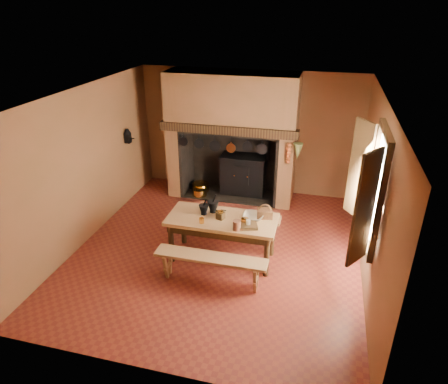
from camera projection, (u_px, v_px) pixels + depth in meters
The scene contains 28 objects.
floor at pixel (218, 250), 7.31m from camera, with size 5.50×5.50×0.00m, color maroon.
ceiling at pixel (217, 96), 6.09m from camera, with size 5.50×5.50×0.00m, color silver.
back_wall at pixel (249, 132), 9.10m from camera, with size 5.00×0.02×2.80m, color brown.
wall_left at pixel (85, 166), 7.26m from camera, with size 0.02×5.50×2.80m, color brown.
wall_right at pixel (374, 196), 6.14m from camera, with size 0.02×5.50×2.80m, color brown.
wall_front at pixel (151, 280), 4.30m from camera, with size 5.00×0.02×2.80m, color brown.
chimney_breast at pixel (232, 119), 8.60m from camera, with size 2.95×0.96×2.80m.
iron_range at pixel (244, 174), 9.24m from camera, with size 1.12×0.55×1.60m.
hearth_pans at pixel (200, 189), 9.44m from camera, with size 0.51×0.62×0.20m.
hanging_pans at pixel (225, 146), 8.37m from camera, with size 1.92×0.29×0.27m.
onion_string at pixel (288, 153), 8.07m from camera, with size 0.12×0.10×0.46m, color #A0481D, non-canonical shape.
herb_bunch at pixel (298, 152), 8.00m from camera, with size 0.20×0.20×0.35m, color brown.
window at pixel (369, 188), 5.69m from camera, with size 0.39×1.75×1.76m.
wall_coffee_mill at pixel (128, 135), 8.54m from camera, with size 0.23×0.16×0.31m.
work_table at pixel (222, 225), 6.79m from camera, with size 1.85×0.82×0.80m.
bench_front at pixel (211, 263), 6.29m from camera, with size 1.80×0.31×0.51m.
bench_back at pixel (231, 220), 7.52m from camera, with size 1.84×0.32×0.52m.
mortar_large at pixel (213, 206), 6.88m from camera, with size 0.20×0.20×0.34m.
mortar_small at pixel (204, 209), 6.81m from camera, with size 0.18×0.18×0.30m.
coffee_grinder at pixel (221, 215), 6.68m from camera, with size 0.18×0.15×0.18m.
brass_mug_a at pixel (202, 221), 6.57m from camera, with size 0.08×0.08×0.09m, color gold.
brass_mug_b at pixel (218, 213), 6.81m from camera, with size 0.07×0.07×0.08m, color gold.
mixing_bowl at pixel (253, 217), 6.69m from camera, with size 0.35×0.35×0.09m, color #C0B493.
stoneware_crock at pixel (237, 225), 6.35m from camera, with size 0.13×0.13×0.16m, color brown.
glass_jar at pixel (248, 224), 6.44m from camera, with size 0.07×0.07×0.13m, color beige.
wicker_basket at pixel (265, 213), 6.72m from camera, with size 0.29×0.23×0.25m.
wooden_tray at pixel (247, 226), 6.45m from camera, with size 0.33×0.24×0.06m, color #32220F.
brass_cup at pixel (245, 221), 6.53m from camera, with size 0.13×0.13×0.10m, color gold.
Camera 1 is at (1.62, -5.90, 4.12)m, focal length 32.00 mm.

